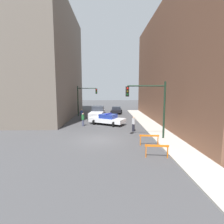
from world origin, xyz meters
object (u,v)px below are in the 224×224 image
barrier_mid (149,138)px  parked_car_near (116,110)px  traffic_light_far (84,96)px  police_car (107,119)px  pedestrian_corner (82,114)px  pedestrian_sidewalk (133,124)px  pedestrian_crossing (83,119)px  barrier_front (157,149)px  traffic_light_near (152,101)px  white_truck (97,113)px

barrier_mid → parked_car_near: bearing=95.0°
traffic_light_far → police_car: traffic_light_far is taller
pedestrian_corner → pedestrian_sidewalk: size_ratio=1.00×
pedestrian_crossing → barrier_front: pedestrian_crossing is taller
traffic_light_far → traffic_light_near: bearing=-61.2°
police_car → pedestrian_sidewalk: 4.80m
police_car → parked_car_near: bearing=20.5°
parked_car_near → barrier_front: 22.38m
barrier_front → barrier_mid: 2.60m
traffic_light_near → white_truck: size_ratio=0.94×
police_car → traffic_light_near: bearing=-120.3°
pedestrian_sidewalk → barrier_mid: pedestrian_sidewalk is taller
traffic_light_far → parked_car_near: bearing=30.0°
parked_car_near → traffic_light_far: bearing=-145.3°
parked_car_near → pedestrian_sidewalk: pedestrian_sidewalk is taller
pedestrian_corner → barrier_mid: 14.30m
traffic_light_far → barrier_mid: size_ratio=3.25×
parked_car_near → barrier_front: size_ratio=2.78×
barrier_mid → barrier_front: bearing=-92.3°
white_truck → pedestrian_corner: bearing=-137.4°
barrier_mid → white_truck: bearing=109.8°
traffic_light_far → pedestrian_corner: 4.86m
traffic_light_near → traffic_light_far: 16.69m
pedestrian_sidewalk → barrier_front: pedestrian_sidewalk is taller
white_truck → pedestrian_sidewalk: (4.50, -9.15, -0.04)m
police_car → white_truck: (-1.61, 5.33, 0.18)m
pedestrian_crossing → barrier_mid: pedestrian_crossing is taller
police_car → pedestrian_corner: 5.24m
pedestrian_sidewalk → barrier_front: size_ratio=1.04×
pedestrian_crossing → pedestrian_corner: bearing=-48.1°
traffic_light_near → traffic_light_far: (-8.03, 14.63, -0.13)m
pedestrian_corner → traffic_light_near: bearing=-28.6°
barrier_front → parked_car_near: bearing=94.1°
barrier_front → traffic_light_far: bearing=111.1°
traffic_light_far → parked_car_near: traffic_light_far is taller
pedestrian_corner → white_truck: bearing=62.8°
traffic_light_far → barrier_front: bearing=-68.9°
barrier_mid → pedestrian_corner: bearing=120.9°
barrier_front → barrier_mid: size_ratio=1.00×
traffic_light_far → white_truck: (2.37, -2.34, -2.49)m
traffic_light_far → barrier_mid: traffic_light_far is taller
traffic_light_near → barrier_mid: 3.46m
traffic_light_near → traffic_light_far: size_ratio=1.00×
pedestrian_corner → barrier_mid: pedestrian_corner is taller
pedestrian_corner → parked_car_near: bearing=77.3°
pedestrian_corner → pedestrian_sidewalk: (6.77, -7.35, 0.00)m
pedestrian_sidewalk → barrier_front: (0.48, -7.52, -0.24)m
traffic_light_near → pedestrian_corner: bearing=127.1°
traffic_light_far → pedestrian_crossing: size_ratio=3.13×
pedestrian_sidewalk → barrier_mid: size_ratio=1.04×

